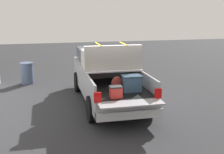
# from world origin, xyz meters

# --- Properties ---
(ground_plane) EXTENTS (40.00, 40.00, 0.00)m
(ground_plane) POSITION_xyz_m (0.00, 0.00, 0.00)
(ground_plane) COLOR #262628
(pickup_truck) EXTENTS (6.05, 2.06, 2.23)m
(pickup_truck) POSITION_xyz_m (0.36, -0.00, 0.96)
(pickup_truck) COLOR gray
(pickup_truck) RESTS_ON ground_plane
(trash_can) EXTENTS (0.60, 0.60, 0.98)m
(trash_can) POSITION_xyz_m (3.61, 3.02, 0.50)
(trash_can) COLOR #3F4C66
(trash_can) RESTS_ON ground_plane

